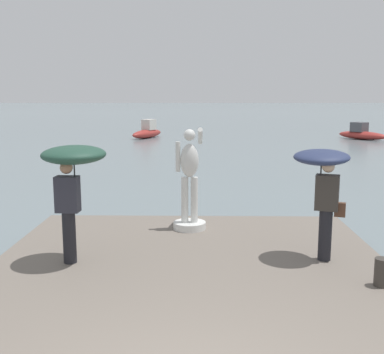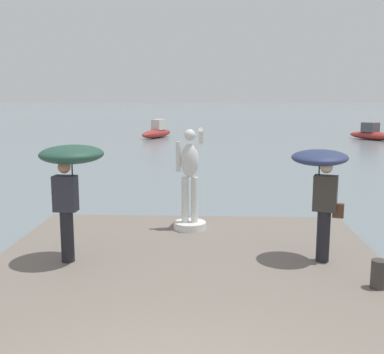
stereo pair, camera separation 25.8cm
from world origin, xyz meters
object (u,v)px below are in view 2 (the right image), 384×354
at_px(onlooker_left, 70,168).
at_px(boat_far, 157,132).
at_px(mooring_bollard, 379,274).
at_px(boat_mid, 373,134).
at_px(statue_white_figure, 190,188).
at_px(onlooker_right, 322,176).

bearing_deg(onlooker_left, boat_far, 93.97).
relative_size(mooring_bollard, boat_mid, 0.11).
bearing_deg(statue_white_figure, boat_mid, 64.77).
bearing_deg(mooring_bollard, onlooker_left, 168.76).
bearing_deg(onlooker_left, onlooker_right, 3.21).
bearing_deg(onlooker_right, mooring_bollard, -62.47).
relative_size(onlooker_right, boat_far, 0.46).
distance_m(onlooker_left, mooring_bollard, 5.08).
distance_m(onlooker_right, mooring_bollard, 1.83).
bearing_deg(onlooker_left, boat_mid, 63.31).
bearing_deg(statue_white_figure, onlooker_left, -131.84).
relative_size(mooring_bollard, boat_far, 0.10).
height_order(onlooker_left, mooring_bollard, onlooker_left).
relative_size(onlooker_left, mooring_bollard, 4.70).
relative_size(statue_white_figure, onlooker_right, 1.12).
bearing_deg(boat_mid, onlooker_left, -116.69).
relative_size(onlooker_right, mooring_bollard, 4.52).
relative_size(statue_white_figure, onlooker_left, 1.08).
relative_size(boat_mid, boat_far, 0.94).
height_order(onlooker_right, mooring_bollard, onlooker_right).
bearing_deg(boat_far, onlooker_left, -86.03).
xyz_separation_m(onlooker_right, boat_far, (-6.20, 28.97, -1.40)).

